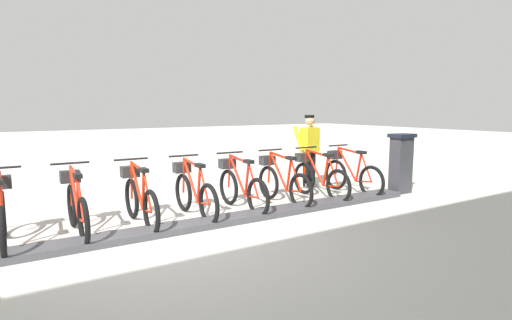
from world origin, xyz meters
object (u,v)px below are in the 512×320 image
Objects in this scene: bike_docked_4 at (193,192)px; bike_docked_6 at (76,206)px; bike_docked_5 at (139,198)px; bike_docked_7 at (2,214)px; bike_docked_1 at (318,177)px; bike_docked_0 at (350,173)px; worker_near_rack at (309,148)px; payment_kiosk at (401,162)px; bike_docked_2 at (282,181)px; bike_docked_3 at (240,186)px.

bike_docked_6 is (0.00, 1.82, 0.00)m from bike_docked_4.
bike_docked_7 is at bearing 90.00° from bike_docked_5.
bike_docked_1 and bike_docked_4 have the same top height.
bike_docked_4 is (0.00, 3.63, 0.00)m from bike_docked_0.
payment_kiosk is at bearing -142.79° from worker_near_rack.
bike_docked_2 is 4.54m from bike_docked_7.
bike_docked_6 is 1.04× the size of worker_near_rack.
worker_near_rack is at bearing -72.87° from bike_docked_4.
payment_kiosk is at bearing -94.49° from bike_docked_7.
payment_kiosk is 5.49m from bike_docked_5.
bike_docked_7 is at bearing 90.00° from bike_docked_2.
bike_docked_2 is 1.00× the size of bike_docked_3.
bike_docked_0 is 1.82m from bike_docked_2.
bike_docked_7 is at bearing 90.00° from bike_docked_1.
bike_docked_5 is at bearing 84.02° from payment_kiosk.
bike_docked_5 is 1.04× the size of worker_near_rack.
bike_docked_6 is 1.00× the size of bike_docked_7.
bike_docked_4 and bike_docked_5 have the same top height.
bike_docked_3 is at bearing 90.00° from bike_docked_2.
bike_docked_2 and bike_docked_7 have the same top height.
bike_docked_1 is 1.82m from bike_docked_3.
bike_docked_3 and bike_docked_7 have the same top height.
bike_docked_7 is (0.00, 1.82, 0.00)m from bike_docked_5.
bike_docked_0 is 1.00× the size of bike_docked_3.
bike_docked_6 is at bearing 90.00° from bike_docked_0.
bike_docked_1 is at bearing -90.00° from bike_docked_3.
bike_docked_0 is at bearing -90.00° from bike_docked_7.
bike_docked_6 is at bearing 90.00° from bike_docked_1.
bike_docked_1 and bike_docked_7 have the same top height.
worker_near_rack is at bearing 16.27° from bike_docked_0.
bike_docked_3 is 1.82m from bike_docked_5.
bike_docked_6 is (0.00, 3.63, 0.00)m from bike_docked_2.
bike_docked_3 and bike_docked_6 have the same top height.
bike_docked_4 is at bearing 90.00° from bike_docked_0.
bike_docked_4 is 1.00× the size of bike_docked_7.
bike_docked_1 is 3.63m from bike_docked_5.
bike_docked_5 is 1.00× the size of bike_docked_6.
bike_docked_1 and bike_docked_5 have the same top height.
bike_docked_6 is at bearing 90.00° from bike_docked_2.
bike_docked_7 is (0.00, 3.63, 0.00)m from bike_docked_3.
payment_kiosk is 4.59m from bike_docked_4.
bike_docked_2 is 1.00× the size of bike_docked_5.
bike_docked_0 and bike_docked_7 have the same top height.
bike_docked_3 is at bearing -90.00° from bike_docked_6.
payment_kiosk is 1.93m from bike_docked_1.
payment_kiosk reaches higher than bike_docked_6.
worker_near_rack is at bearing -76.38° from bike_docked_5.
payment_kiosk is 0.74× the size of bike_docked_5.
payment_kiosk reaches higher than bike_docked_4.
bike_docked_0 is 1.00× the size of bike_docked_5.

